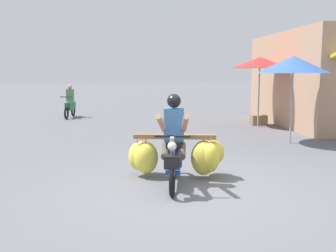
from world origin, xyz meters
TOP-DOWN VIEW (x-y plane):
  - ground_plane at (0.00, 0.00)m, footprint 120.00×120.00m
  - motorbike_main_loaded at (-0.02, 0.75)m, footprint 1.86×1.85m
  - motorbike_distant_ahead_left at (-3.44, 10.78)m, footprint 0.50×1.62m
  - market_umbrella_near_shop at (3.47, 4.04)m, footprint 1.94×1.94m
  - market_umbrella_further_along at (3.68, 7.37)m, footprint 2.04×2.04m
  - produce_crate at (3.83, 7.75)m, footprint 0.56×0.40m

SIDE VIEW (x-z plane):
  - ground_plane at x=0.00m, z-range 0.00..0.00m
  - produce_crate at x=3.83m, z-range 0.00..0.36m
  - motorbike_main_loaded at x=-0.02m, z-range -0.30..1.28m
  - motorbike_distant_ahead_left at x=-3.44m, z-range -0.13..1.27m
  - market_umbrella_near_shop at x=3.47m, z-range 0.95..3.33m
  - market_umbrella_further_along at x=3.68m, z-range 1.04..3.50m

